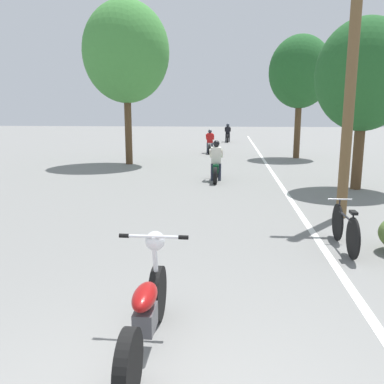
{
  "coord_description": "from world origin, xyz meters",
  "views": [
    {
      "loc": [
        0.67,
        -2.57,
        2.47
      ],
      "look_at": [
        -0.05,
        5.18,
        0.9
      ],
      "focal_mm": 38.0,
      "sensor_mm": 36.0,
      "label": 1
    }
  ],
  "objects_px": {
    "motorcycle_rider_lead": "(216,165)",
    "roadside_tree_left": "(126,52)",
    "motorcycle_rider_mid": "(210,144)",
    "utility_pole": "(351,80)",
    "bicycle_parked": "(345,228)",
    "motorcycle_foreground": "(146,310)",
    "motorcycle_rider_far": "(228,135)",
    "roadside_tree_right_near": "(364,76)",
    "roadside_tree_right_far": "(300,72)"
  },
  "relations": [
    {
      "from": "motorcycle_rider_lead",
      "to": "motorcycle_rider_mid",
      "type": "distance_m",
      "value": 9.44
    },
    {
      "from": "utility_pole",
      "to": "motorcycle_rider_far",
      "type": "relative_size",
      "value": 2.93
    },
    {
      "from": "motorcycle_rider_lead",
      "to": "bicycle_parked",
      "type": "relative_size",
      "value": 1.18
    },
    {
      "from": "roadside_tree_left",
      "to": "bicycle_parked",
      "type": "xyz_separation_m",
      "value": [
        6.75,
        -11.29,
        -4.6
      ]
    },
    {
      "from": "roadside_tree_right_far",
      "to": "motorcycle_rider_far",
      "type": "relative_size",
      "value": 3.0
    },
    {
      "from": "roadside_tree_left",
      "to": "motorcycle_rider_far",
      "type": "height_order",
      "value": "roadside_tree_left"
    },
    {
      "from": "utility_pole",
      "to": "roadside_tree_left",
      "type": "bearing_deg",
      "value": 128.98
    },
    {
      "from": "motorcycle_rider_lead",
      "to": "motorcycle_rider_far",
      "type": "bearing_deg",
      "value": 89.03
    },
    {
      "from": "roadside_tree_left",
      "to": "motorcycle_foreground",
      "type": "xyz_separation_m",
      "value": [
        3.83,
        -14.73,
        -4.54
      ]
    },
    {
      "from": "roadside_tree_left",
      "to": "motorcycle_rider_far",
      "type": "xyz_separation_m",
      "value": [
        4.5,
        13.94,
        -4.44
      ]
    },
    {
      "from": "roadside_tree_left",
      "to": "motorcycle_foreground",
      "type": "distance_m",
      "value": 15.88
    },
    {
      "from": "roadside_tree_right_near",
      "to": "motorcycle_foreground",
      "type": "xyz_separation_m",
      "value": [
        -4.86,
        -9.36,
        -3.05
      ]
    },
    {
      "from": "motorcycle_foreground",
      "to": "bicycle_parked",
      "type": "relative_size",
      "value": 1.2
    },
    {
      "from": "motorcycle_rider_mid",
      "to": "roadside_tree_right_far",
      "type": "bearing_deg",
      "value": -23.52
    },
    {
      "from": "utility_pole",
      "to": "bicycle_parked",
      "type": "bearing_deg",
      "value": -103.37
    },
    {
      "from": "utility_pole",
      "to": "motorcycle_rider_lead",
      "type": "distance_m",
      "value": 6.29
    },
    {
      "from": "roadside_tree_left",
      "to": "motorcycle_rider_lead",
      "type": "height_order",
      "value": "roadside_tree_left"
    },
    {
      "from": "roadside_tree_right_far",
      "to": "roadside_tree_left",
      "type": "relative_size",
      "value": 0.86
    },
    {
      "from": "utility_pole",
      "to": "motorcycle_foreground",
      "type": "height_order",
      "value": "utility_pole"
    },
    {
      "from": "motorcycle_rider_far",
      "to": "bicycle_parked",
      "type": "height_order",
      "value": "motorcycle_rider_far"
    },
    {
      "from": "roadside_tree_right_near",
      "to": "bicycle_parked",
      "type": "height_order",
      "value": "roadside_tree_right_near"
    },
    {
      "from": "roadside_tree_right_near",
      "to": "motorcycle_foreground",
      "type": "height_order",
      "value": "roadside_tree_right_near"
    },
    {
      "from": "roadside_tree_right_near",
      "to": "motorcycle_rider_lead",
      "type": "relative_size",
      "value": 2.56
    },
    {
      "from": "utility_pole",
      "to": "roadside_tree_right_near",
      "type": "height_order",
      "value": "utility_pole"
    },
    {
      "from": "roadside_tree_right_near",
      "to": "motorcycle_rider_lead",
      "type": "xyz_separation_m",
      "value": [
        -4.5,
        1.19,
        -2.96
      ]
    },
    {
      "from": "utility_pole",
      "to": "bicycle_parked",
      "type": "distance_m",
      "value": 3.6
    },
    {
      "from": "roadside_tree_right_far",
      "to": "motorcycle_rider_far",
      "type": "xyz_separation_m",
      "value": [
        -3.66,
        10.73,
        -3.8
      ]
    },
    {
      "from": "roadside_tree_right_near",
      "to": "roadside_tree_right_far",
      "type": "xyz_separation_m",
      "value": [
        -0.53,
        8.59,
        0.85
      ]
    },
    {
      "from": "motorcycle_foreground",
      "to": "utility_pole",
      "type": "bearing_deg",
      "value": 58.78
    },
    {
      "from": "roadside_tree_right_far",
      "to": "roadside_tree_left",
      "type": "xyz_separation_m",
      "value": [
        -8.16,
        -3.21,
        0.63
      ]
    },
    {
      "from": "roadside_tree_left",
      "to": "motorcycle_rider_mid",
      "type": "relative_size",
      "value": 3.66
    },
    {
      "from": "bicycle_parked",
      "to": "motorcycle_rider_far",
      "type": "bearing_deg",
      "value": 95.1
    },
    {
      "from": "roadside_tree_right_near",
      "to": "roadside_tree_right_far",
      "type": "distance_m",
      "value": 8.64
    },
    {
      "from": "roadside_tree_right_near",
      "to": "motorcycle_foreground",
      "type": "bearing_deg",
      "value": -117.46
    },
    {
      "from": "motorcycle_rider_lead",
      "to": "roadside_tree_left",
      "type": "bearing_deg",
      "value": 135.07
    },
    {
      "from": "motorcycle_foreground",
      "to": "bicycle_parked",
      "type": "height_order",
      "value": "motorcycle_foreground"
    },
    {
      "from": "motorcycle_rider_mid",
      "to": "roadside_tree_right_near",
      "type": "bearing_deg",
      "value": -63.99
    },
    {
      "from": "motorcycle_foreground",
      "to": "motorcycle_rider_far",
      "type": "bearing_deg",
      "value": 88.66
    },
    {
      "from": "motorcycle_foreground",
      "to": "roadside_tree_right_near",
      "type": "bearing_deg",
      "value": 62.54
    },
    {
      "from": "utility_pole",
      "to": "roadside_tree_right_near",
      "type": "relative_size",
      "value": 1.16
    },
    {
      "from": "motorcycle_rider_far",
      "to": "bicycle_parked",
      "type": "distance_m",
      "value": 25.33
    },
    {
      "from": "roadside_tree_right_far",
      "to": "bicycle_parked",
      "type": "distance_m",
      "value": 15.1
    },
    {
      "from": "motorcycle_foreground",
      "to": "bicycle_parked",
      "type": "distance_m",
      "value": 4.52
    },
    {
      "from": "motorcycle_rider_far",
      "to": "roadside_tree_right_near",
      "type": "bearing_deg",
      "value": -77.76
    },
    {
      "from": "bicycle_parked",
      "to": "motorcycle_rider_mid",
      "type": "bearing_deg",
      "value": 101.09
    },
    {
      "from": "motorcycle_rider_far",
      "to": "roadside_tree_left",
      "type": "bearing_deg",
      "value": -107.88
    },
    {
      "from": "roadside_tree_left",
      "to": "motorcycle_rider_mid",
      "type": "height_order",
      "value": "roadside_tree_left"
    },
    {
      "from": "utility_pole",
      "to": "motorcycle_rider_lead",
      "type": "bearing_deg",
      "value": 122.7
    },
    {
      "from": "utility_pole",
      "to": "bicycle_parked",
      "type": "xyz_separation_m",
      "value": [
        -0.54,
        -2.27,
        -2.73
      ]
    },
    {
      "from": "roadside_tree_left",
      "to": "motorcycle_foreground",
      "type": "bearing_deg",
      "value": -75.43
    }
  ]
}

